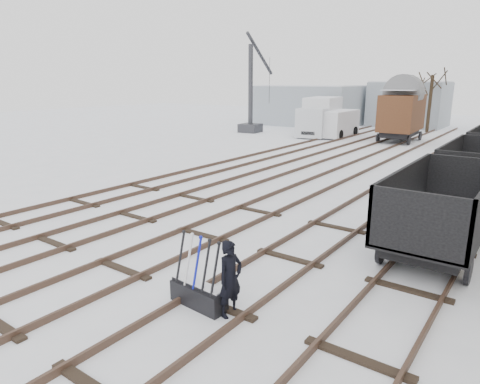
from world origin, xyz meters
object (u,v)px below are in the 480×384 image
Objects in this scene: ground_frame at (199,293)px; box_van_wagon at (402,112)px; freight_wagon_a at (441,221)px; panel_van at (337,123)px; lorry at (320,116)px; crane at (252,107)px; worker at (230,279)px.

box_van_wagon is (-3.92, 27.85, 1.99)m from ground_frame.
panel_van is at bearing 119.84° from freight_wagon_a.
panel_van is at bearing 178.50° from box_van_wagon.
box_van_wagon is at bearing -11.72° from lorry.
ground_frame is 0.30× the size of panel_van.
freight_wagon_a reaches higher than ground_frame.
freight_wagon_a is 28.57m from crane.
worker is 0.29× the size of freight_wagon_a.
crane reaches higher than ground_frame.
lorry is (-10.75, 28.03, 1.35)m from ground_frame.
crane is at bearing 134.65° from freight_wagon_a.
worker is 0.30× the size of box_van_wagon.
box_van_wagon reaches higher than lorry.
box_van_wagon is 12.87m from crane.
lorry is at bearing 32.51° from worker.
crane is at bearing -174.70° from lorry.
ground_frame is at bearing -79.20° from lorry.
lorry is at bearing 122.71° from freight_wagon_a.
panel_van is (-9.81, 27.61, 0.35)m from worker.
ground_frame is 0.17× the size of crane.
worker is 0.18× the size of crane.
worker is 31.59m from crane.
panel_van is (1.69, -0.32, -0.50)m from lorry.
freight_wagon_a is 0.76× the size of lorry.
crane is (-12.79, -1.47, -0.00)m from box_van_wagon.
ground_frame is at bearing -118.83° from freight_wagon_a.
lorry is 6.21m from crane.
box_van_wagon is 5.27m from panel_van.
lorry is (-6.84, 0.18, -0.64)m from box_van_wagon.
lorry is 0.84× the size of crane.
lorry is 1.79m from panel_van.
freight_wagon_a is (2.60, 5.98, 0.07)m from worker.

